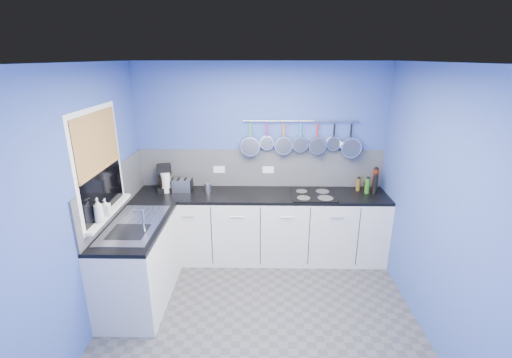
{
  "coord_description": "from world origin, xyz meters",
  "views": [
    {
      "loc": [
        0.01,
        -3.01,
        2.54
      ],
      "look_at": [
        -0.05,
        0.75,
        1.25
      ],
      "focal_mm": 25.03,
      "sensor_mm": 36.0,
      "label": 1
    }
  ],
  "objects_px": {
    "soap_bottle_a": "(98,210)",
    "paper_towel": "(166,182)",
    "coffee_maker": "(164,178)",
    "hob": "(313,195)",
    "canister": "(208,188)",
    "toaster": "(182,185)",
    "soap_bottle_b": "(106,207)"
  },
  "relations": [
    {
      "from": "soap_bottle_a",
      "to": "paper_towel",
      "type": "xyz_separation_m",
      "value": [
        0.32,
        1.19,
        -0.14
      ]
    },
    {
      "from": "soap_bottle_a",
      "to": "coffee_maker",
      "type": "xyz_separation_m",
      "value": [
        0.29,
        1.24,
        -0.1
      ]
    },
    {
      "from": "toaster",
      "to": "soap_bottle_b",
      "type": "bearing_deg",
      "value": -119.11
    },
    {
      "from": "soap_bottle_b",
      "to": "hob",
      "type": "distance_m",
      "value": 2.4
    },
    {
      "from": "paper_towel",
      "to": "hob",
      "type": "xyz_separation_m",
      "value": [
        1.87,
        -0.09,
        -0.12
      ]
    },
    {
      "from": "paper_towel",
      "to": "coffee_maker",
      "type": "bearing_deg",
      "value": 121.15
    },
    {
      "from": "soap_bottle_a",
      "to": "soap_bottle_b",
      "type": "height_order",
      "value": "soap_bottle_a"
    },
    {
      "from": "soap_bottle_a",
      "to": "hob",
      "type": "height_order",
      "value": "soap_bottle_a"
    },
    {
      "from": "soap_bottle_a",
      "to": "paper_towel",
      "type": "height_order",
      "value": "soap_bottle_a"
    },
    {
      "from": "paper_towel",
      "to": "hob",
      "type": "bearing_deg",
      "value": -2.82
    },
    {
      "from": "coffee_maker",
      "to": "toaster",
      "type": "height_order",
      "value": "coffee_maker"
    },
    {
      "from": "soap_bottle_a",
      "to": "toaster",
      "type": "height_order",
      "value": "soap_bottle_a"
    },
    {
      "from": "soap_bottle_a",
      "to": "hob",
      "type": "bearing_deg",
      "value": 26.58
    },
    {
      "from": "soap_bottle_b",
      "to": "canister",
      "type": "xyz_separation_m",
      "value": [
        0.86,
        1.03,
        -0.17
      ]
    },
    {
      "from": "hob",
      "to": "canister",
      "type": "bearing_deg",
      "value": 176.26
    },
    {
      "from": "paper_towel",
      "to": "hob",
      "type": "height_order",
      "value": "paper_towel"
    },
    {
      "from": "soap_bottle_a",
      "to": "toaster",
      "type": "bearing_deg",
      "value": 66.94
    },
    {
      "from": "soap_bottle_b",
      "to": "paper_towel",
      "type": "height_order",
      "value": "soap_bottle_b"
    },
    {
      "from": "soap_bottle_b",
      "to": "soap_bottle_a",
      "type": "bearing_deg",
      "value": -90.0
    },
    {
      "from": "hob",
      "to": "paper_towel",
      "type": "bearing_deg",
      "value": 177.18
    },
    {
      "from": "soap_bottle_a",
      "to": "toaster",
      "type": "relative_size",
      "value": 0.97
    },
    {
      "from": "soap_bottle_b",
      "to": "toaster",
      "type": "distance_m",
      "value": 1.21
    },
    {
      "from": "paper_towel",
      "to": "toaster",
      "type": "bearing_deg",
      "value": 10.91
    },
    {
      "from": "hob",
      "to": "coffee_maker",
      "type": "bearing_deg",
      "value": 175.73
    },
    {
      "from": "soap_bottle_a",
      "to": "canister",
      "type": "bearing_deg",
      "value": 54.07
    },
    {
      "from": "coffee_maker",
      "to": "hob",
      "type": "xyz_separation_m",
      "value": [
        1.9,
        -0.14,
        -0.16
      ]
    },
    {
      "from": "paper_towel",
      "to": "canister",
      "type": "relative_size",
      "value": 2.12
    },
    {
      "from": "soap_bottle_a",
      "to": "paper_towel",
      "type": "distance_m",
      "value": 1.24
    },
    {
      "from": "canister",
      "to": "soap_bottle_a",
      "type": "bearing_deg",
      "value": -125.93
    },
    {
      "from": "soap_bottle_a",
      "to": "coffee_maker",
      "type": "relative_size",
      "value": 0.71
    },
    {
      "from": "soap_bottle_b",
      "to": "toaster",
      "type": "xyz_separation_m",
      "value": [
        0.52,
        1.07,
        -0.16
      ]
    },
    {
      "from": "soap_bottle_b",
      "to": "canister",
      "type": "height_order",
      "value": "soap_bottle_b"
    }
  ]
}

